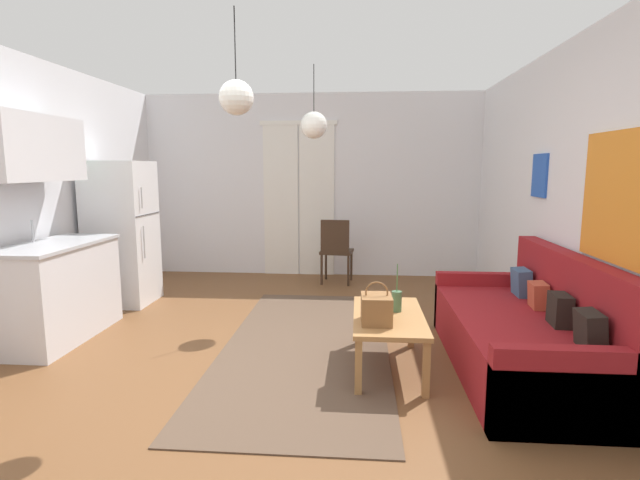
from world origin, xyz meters
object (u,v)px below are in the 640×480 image
(bamboo_vase, at_px, (397,301))
(accent_chair, at_px, (336,248))
(handbag, at_px, (376,309))
(pendant_lamp_near, at_px, (236,97))
(refrigerator, at_px, (122,233))
(pendant_lamp_far, at_px, (314,125))
(couch, at_px, (528,335))
(coffee_table, at_px, (388,321))

(bamboo_vase, relative_size, accent_chair, 0.43)
(handbag, xyz_separation_m, pendant_lamp_near, (-0.96, -0.14, 1.48))
(refrigerator, bearing_deg, bamboo_vase, -27.21)
(handbag, distance_m, pendant_lamp_far, 2.30)
(refrigerator, distance_m, pendant_lamp_far, 2.53)
(bamboo_vase, distance_m, pendant_lamp_near, 1.94)
(couch, relative_size, refrigerator, 1.26)
(refrigerator, xyz_separation_m, accent_chair, (2.41, 1.10, -0.33))
(couch, relative_size, handbag, 6.65)
(handbag, relative_size, pendant_lamp_far, 0.41)
(couch, xyz_separation_m, coffee_table, (-1.07, -0.04, 0.10))
(pendant_lamp_far, bearing_deg, handbag, -69.89)
(bamboo_vase, height_order, pendant_lamp_far, pendant_lamp_far)
(handbag, distance_m, accent_chair, 2.98)
(handbag, height_order, accent_chair, accent_chair)
(pendant_lamp_near, bearing_deg, coffee_table, 18.14)
(couch, height_order, pendant_lamp_near, pendant_lamp_near)
(bamboo_vase, relative_size, refrigerator, 0.23)
(coffee_table, distance_m, accent_chair, 2.80)
(couch, height_order, handbag, couch)
(couch, bearing_deg, pendant_lamp_near, -169.60)
(bamboo_vase, xyz_separation_m, pendant_lamp_near, (-1.13, -0.44, 1.51))
(couch, bearing_deg, coffee_table, -177.70)
(couch, distance_m, refrigerator, 4.36)
(bamboo_vase, distance_m, refrigerator, 3.40)
(coffee_table, height_order, bamboo_vase, bamboo_vase)
(couch, distance_m, pendant_lamp_near, 2.79)
(coffee_table, relative_size, pendant_lamp_far, 1.37)
(refrigerator, bearing_deg, pendant_lamp_far, -4.66)
(coffee_table, bearing_deg, bamboo_vase, 53.89)
(coffee_table, relative_size, pendant_lamp_near, 1.47)
(handbag, bearing_deg, refrigerator, 146.99)
(couch, xyz_separation_m, refrigerator, (-4.02, 1.60, 0.53))
(pendant_lamp_near, bearing_deg, accent_chair, 80.26)
(couch, height_order, pendant_lamp_far, pendant_lamp_far)
(bamboo_vase, bearing_deg, coffee_table, -126.11)
(coffee_table, bearing_deg, pendant_lamp_far, 116.07)
(bamboo_vase, distance_m, accent_chair, 2.72)
(pendant_lamp_far, bearing_deg, bamboo_vase, -60.30)
(couch, distance_m, bamboo_vase, 1.04)
(handbag, bearing_deg, couch, 12.03)
(pendant_lamp_far, bearing_deg, accent_chair, 82.16)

